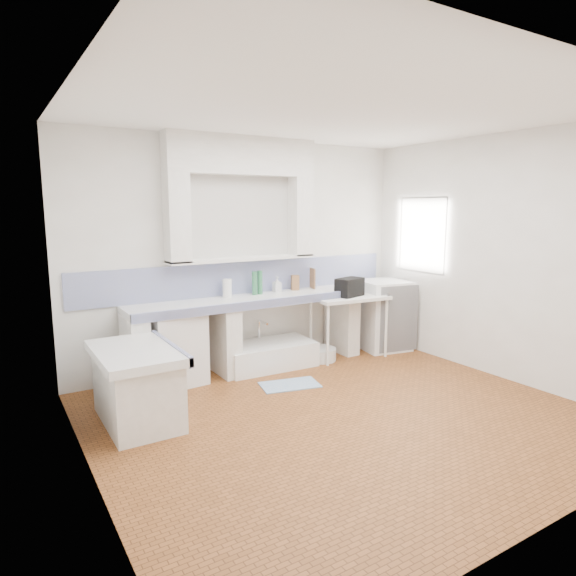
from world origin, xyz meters
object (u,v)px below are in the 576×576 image
stove (175,347)px  fridge (383,315)px  sink (268,356)px  side_table (349,326)px

stove → fridge: size_ratio=0.86×
stove → sink: 1.21m
sink → side_table: 1.17m
stove → sink: stove is taller
sink → side_table: (1.12, -0.19, 0.27)m
fridge → stove: bearing=-173.2°
sink → fridge: (1.78, -0.14, 0.34)m
side_table → fridge: fridge is taller
sink → stove: bearing=-179.8°
stove → sink: (1.18, -0.05, -0.28)m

